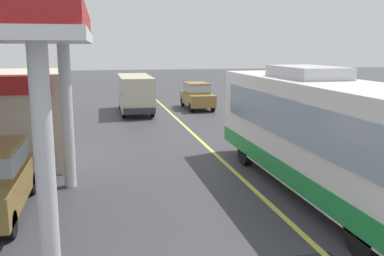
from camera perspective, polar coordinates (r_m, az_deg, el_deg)
The scene contains 5 objects.
ground at distance 24.38m, azimuth -1.50°, elevation 0.75°, with size 120.00×120.00×0.00m, color #38383D.
lane_divider_stripe at distance 19.58m, azimuth 1.21°, elevation -1.74°, with size 0.16×50.00×0.01m, color #D8CC4C.
coach_bus_main at distance 12.93m, azimuth 16.89°, elevation -0.97°, with size 2.60×11.04×3.69m.
minibus_opposing_lane at distance 28.16m, azimuth -7.69°, elevation 5.03°, with size 2.04×6.13×2.44m.
car_trailing_behind_bus at distance 29.86m, azimuth 0.67°, elevation 4.57°, with size 1.70×4.20×1.82m.
Camera 1 is at (-4.43, -3.59, 4.25)m, focal length 39.54 mm.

